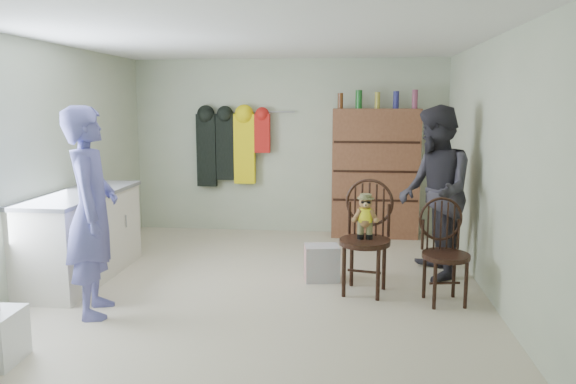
# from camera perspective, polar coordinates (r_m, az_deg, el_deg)

# --- Properties ---
(ground_plane) EXTENTS (5.00, 5.00, 0.00)m
(ground_plane) POSITION_cam_1_polar(r_m,az_deg,el_deg) (5.96, -2.63, -9.32)
(ground_plane) COLOR beige
(ground_plane) RESTS_ON ground
(room_walls) EXTENTS (5.00, 5.00, 5.00)m
(room_walls) POSITION_cam_1_polar(r_m,az_deg,el_deg) (6.19, -1.98, 6.27)
(room_walls) COLOR beige
(room_walls) RESTS_ON ground
(counter) EXTENTS (0.64, 1.86, 0.94)m
(counter) POSITION_cam_1_polar(r_m,az_deg,el_deg) (6.42, -20.18, -4.16)
(counter) COLOR silver
(counter) RESTS_ON ground
(chair_front) EXTENTS (0.60, 0.60, 1.13)m
(chair_front) POSITION_cam_1_polar(r_m,az_deg,el_deg) (5.62, 7.94, -3.65)
(chair_front) COLOR black
(chair_front) RESTS_ON ground
(chair_far) EXTENTS (0.51, 0.51, 0.99)m
(chair_far) POSITION_cam_1_polar(r_m,az_deg,el_deg) (5.52, 15.56, -5.40)
(chair_far) COLOR black
(chair_far) RESTS_ON ground
(striped_bag) EXTENTS (0.40, 0.34, 0.38)m
(striped_bag) POSITION_cam_1_polar(r_m,az_deg,el_deg) (6.04, 3.45, -7.20)
(striped_bag) COLOR #E57A72
(striped_bag) RESTS_ON ground
(person_left) EXTENTS (0.62, 0.77, 1.86)m
(person_left) POSITION_cam_1_polar(r_m,az_deg,el_deg) (5.23, -19.31, -1.92)
(person_left) COLOR #5757A0
(person_left) RESTS_ON ground
(person_right) EXTENTS (0.78, 0.96, 1.86)m
(person_right) POSITION_cam_1_polar(r_m,az_deg,el_deg) (6.20, 14.67, -0.04)
(person_right) COLOR #2D2B33
(person_right) RESTS_ON ground
(dresser) EXTENTS (1.20, 0.39, 2.05)m
(dresser) POSITION_cam_1_polar(r_m,az_deg,el_deg) (7.95, 8.85, 1.95)
(dresser) COLOR brown
(dresser) RESTS_ON ground
(coat_rack) EXTENTS (1.42, 0.12, 1.09)m
(coat_rack) POSITION_cam_1_polar(r_m,az_deg,el_deg) (8.17, -5.87, 4.60)
(coat_rack) COLOR #99999E
(coat_rack) RESTS_ON ground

